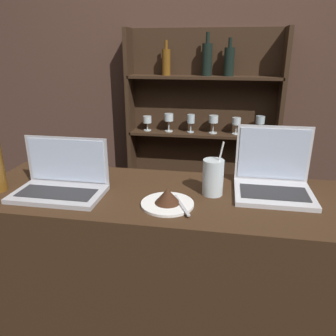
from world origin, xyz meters
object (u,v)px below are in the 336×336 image
laptop_far (273,179)px  cake_plate (168,199)px  laptop_near (61,181)px  water_glass (213,177)px

laptop_far → cake_plate: (-0.40, -0.19, -0.03)m
laptop_near → water_glass: water_glass is taller
laptop_far → water_glass: 0.25m
laptop_far → cake_plate: 0.44m
laptop_near → water_glass: bearing=8.5°
laptop_near → laptop_far: (0.83, 0.15, 0.01)m
water_glass → cake_plate: bearing=-140.9°
laptop_far → cake_plate: bearing=-153.9°
laptop_far → water_glass: (-0.24, -0.07, 0.02)m
laptop_near → water_glass: (0.59, 0.09, 0.02)m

